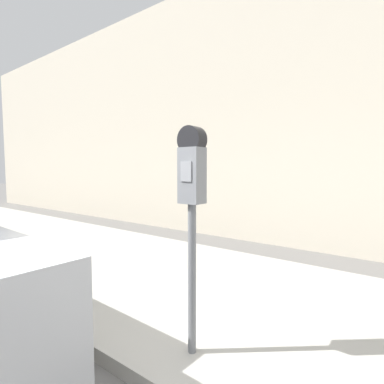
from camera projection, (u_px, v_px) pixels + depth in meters
The scene contains 3 objects.
sidewalk at pixel (233, 299), 3.03m from camera, with size 24.00×2.80×0.11m.
building_facade at pixel (314, 98), 4.94m from camera, with size 24.00×0.30×5.06m.
parking_meter at pixel (192, 193), 1.97m from camera, with size 0.18×0.13×1.53m.
Camera 1 is at (1.45, -0.39, 1.36)m, focal length 28.00 mm.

